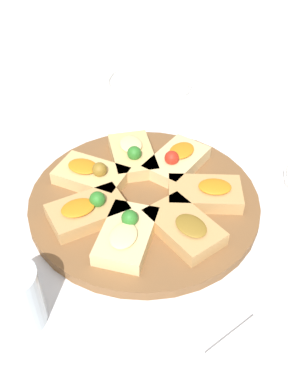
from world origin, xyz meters
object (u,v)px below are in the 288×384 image
at_px(plate_left, 148,83).
at_px(water_glass, 17,298).
at_px(napkin_stack, 260,367).
at_px(serving_board, 144,201).

height_order(plate_left, water_glass, water_glass).
bearing_deg(napkin_stack, water_glass, -160.67).
xyz_separation_m(water_glass, napkin_stack, (0.32, 0.11, -0.05)).
bearing_deg(plate_left, serving_board, -59.25).
distance_m(plate_left, water_glass, 0.72).
distance_m(water_glass, napkin_stack, 0.34).
bearing_deg(serving_board, water_glass, -93.94).
height_order(serving_board, napkin_stack, serving_board).
xyz_separation_m(plate_left, napkin_stack, (0.53, -0.57, -0.00)).
relative_size(serving_board, napkin_stack, 3.71).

